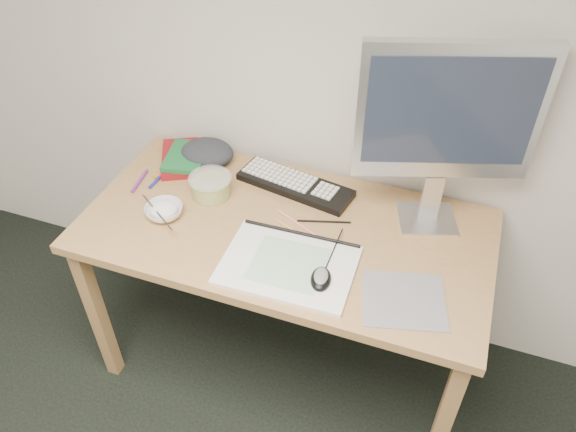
{
  "coord_description": "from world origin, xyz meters",
  "views": [
    {
      "loc": [
        0.53,
        0.1,
        2.04
      ],
      "look_at": [
        0.06,
        1.4,
        0.83
      ],
      "focal_mm": 35.0,
      "sensor_mm": 36.0,
      "label": 1
    }
  ],
  "objects_px": {
    "monitor": "(448,118)",
    "rice_bowl": "(164,211)",
    "sketchpad": "(288,265)",
    "keyboard": "(295,185)",
    "desk": "(285,245)"
  },
  "relations": [
    {
      "from": "sketchpad",
      "to": "rice_bowl",
      "type": "xyz_separation_m",
      "value": [
        -0.49,
        0.08,
        0.01
      ]
    },
    {
      "from": "keyboard",
      "to": "rice_bowl",
      "type": "bearing_deg",
      "value": -130.41
    },
    {
      "from": "rice_bowl",
      "to": "desk",
      "type": "bearing_deg",
      "value": 11.69
    },
    {
      "from": "sketchpad",
      "to": "keyboard",
      "type": "xyz_separation_m",
      "value": [
        -0.11,
        0.39,
        0.01
      ]
    },
    {
      "from": "desk",
      "to": "rice_bowl",
      "type": "height_order",
      "value": "rice_bowl"
    },
    {
      "from": "monitor",
      "to": "rice_bowl",
      "type": "height_order",
      "value": "monitor"
    },
    {
      "from": "sketchpad",
      "to": "keyboard",
      "type": "relative_size",
      "value": 0.96
    },
    {
      "from": "sketchpad",
      "to": "keyboard",
      "type": "distance_m",
      "value": 0.41
    },
    {
      "from": "sketchpad",
      "to": "monitor",
      "type": "bearing_deg",
      "value": 43.47
    },
    {
      "from": "keyboard",
      "to": "sketchpad",
      "type": "bearing_deg",
      "value": -63.32
    },
    {
      "from": "desk",
      "to": "keyboard",
      "type": "height_order",
      "value": "keyboard"
    },
    {
      "from": "desk",
      "to": "monitor",
      "type": "height_order",
      "value": "monitor"
    },
    {
      "from": "sketchpad",
      "to": "desk",
      "type": "bearing_deg",
      "value": 112.06
    },
    {
      "from": "desk",
      "to": "rice_bowl",
      "type": "distance_m",
      "value": 0.44
    },
    {
      "from": "desk",
      "to": "monitor",
      "type": "xyz_separation_m",
      "value": [
        0.45,
        0.21,
        0.49
      ]
    }
  ]
}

